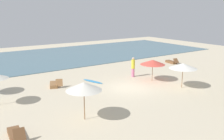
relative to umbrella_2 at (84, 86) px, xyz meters
name	(u,v)px	position (x,y,z in m)	size (l,w,h in m)	color
ground_plane	(129,88)	(6.01, 3.34, -2.05)	(60.00, 60.00, 0.00)	beige
ocean_water	(54,57)	(6.01, 20.34, -2.02)	(48.00, 16.00, 0.06)	slate
umbrella_2	(84,86)	(0.00, 0.00, 0.00)	(2.10, 2.10, 2.30)	brown
umbrella_3	(153,62)	(9.05, 3.82, -0.31)	(2.26, 2.26, 1.96)	brown
umbrella_4	(183,66)	(9.67, 0.90, -0.19)	(2.29, 2.29, 2.08)	olive
lounger_0	(54,84)	(0.93, 7.22, -1.88)	(1.14, 1.75, 0.73)	olive
lounger_1	(172,62)	(16.39, 8.15, -1.88)	(0.79, 1.76, 0.68)	brown
lounger_2	(15,135)	(-3.92, 0.05, -1.88)	(0.72, 1.68, 0.74)	brown
person_1	(133,67)	(8.48, 5.91, -1.07)	(0.48, 0.48, 1.92)	#D17299
surfboard	(93,81)	(4.36, 6.60, -2.02)	(1.09, 2.30, 0.07)	#338CCC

